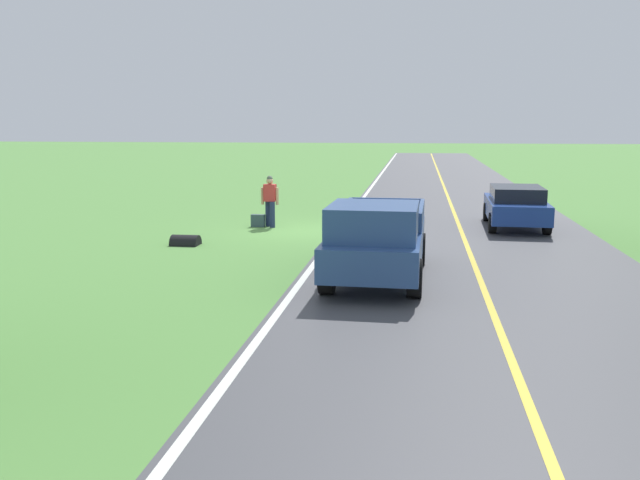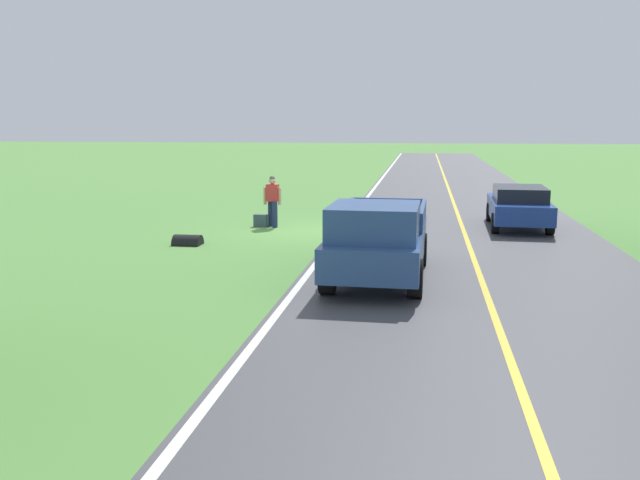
{
  "view_description": "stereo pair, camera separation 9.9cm",
  "coord_description": "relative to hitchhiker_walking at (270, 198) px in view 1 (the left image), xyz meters",
  "views": [
    {
      "loc": [
        -3.66,
        22.02,
        3.51
      ],
      "look_at": [
        -1.91,
        9.82,
        1.39
      ],
      "focal_mm": 38.41,
      "sensor_mm": 36.0,
      "label": 1
    },
    {
      "loc": [
        -3.75,
        22.01,
        3.51
      ],
      "look_at": [
        -1.91,
        9.82,
        1.39
      ],
      "focal_mm": 38.41,
      "sensor_mm": 36.0,
      "label": 2
    }
  ],
  "objects": [
    {
      "name": "suitcase_carried",
      "position": [
        0.42,
        0.06,
        -0.77
      ],
      "size": [
        0.47,
        0.23,
        0.42
      ],
      "primitive_type": "cube",
      "rotation": [
        0.0,
        0.0,
        1.51
      ],
      "color": "#384C56",
      "rests_on": "ground"
    },
    {
      "name": "road_surface",
      "position": [
        -6.41,
        0.64,
        -0.98
      ],
      "size": [
        8.33,
        120.0,
        0.0
      ],
      "primitive_type": "cube",
      "color": "#47474C",
      "rests_on": "ground"
    },
    {
      "name": "ground_plane",
      "position": [
        -1.3,
        0.64,
        -0.98
      ],
      "size": [
        200.0,
        200.0,
        0.0
      ],
      "primitive_type": "plane",
      "color": "#568E42"
    },
    {
      "name": "pickup_truck_passing",
      "position": [
        -4.08,
        7.54,
        -0.01
      ],
      "size": [
        2.21,
        5.45,
        1.82
      ],
      "color": "#2D4C84",
      "rests_on": "ground"
    },
    {
      "name": "lane_edge_line",
      "position": [
        -2.42,
        0.64,
        -0.98
      ],
      "size": [
        0.16,
        117.6,
        0.0
      ],
      "primitive_type": "cube",
      "color": "silver",
      "rests_on": "ground"
    },
    {
      "name": "lane_centre_line",
      "position": [
        -6.41,
        0.64,
        -0.98
      ],
      "size": [
        0.14,
        117.6,
        0.0
      ],
      "primitive_type": "cube",
      "color": "gold",
      "rests_on": "ground"
    },
    {
      "name": "drainage_culvert",
      "position": [
        1.7,
        3.83,
        -0.98
      ],
      "size": [
        0.8,
        0.6,
        0.6
      ],
      "primitive_type": "cylinder",
      "rotation": [
        0.0,
        1.57,
        0.0
      ],
      "color": "black",
      "rests_on": "ground"
    },
    {
      "name": "hitchhiker_walking",
      "position": [
        0.0,
        0.0,
        0.0
      ],
      "size": [
        0.62,
        0.53,
        1.75
      ],
      "color": "navy",
      "rests_on": "ground"
    },
    {
      "name": "sedan_near_oncoming",
      "position": [
        -8.26,
        -1.0,
        -0.23
      ],
      "size": [
        2.04,
        4.46,
        1.41
      ],
      "color": "navy",
      "rests_on": "ground"
    }
  ]
}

